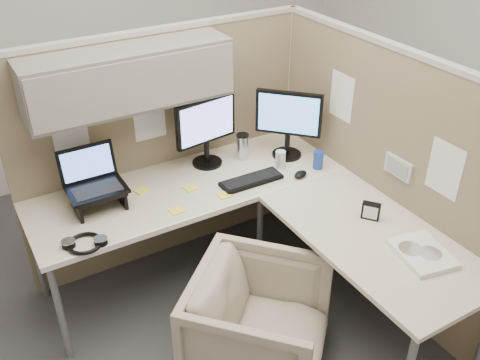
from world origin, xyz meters
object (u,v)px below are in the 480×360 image
desk (254,212)px  office_chair (259,320)px  monitor_left (206,127)px  keyboard (251,180)px

desk → office_chair: bearing=-118.5°
office_chair → monitor_left: size_ratio=1.53×
desk → office_chair: (-0.26, -0.48, -0.33)m
monitor_left → office_chair: bearing=-111.3°
desk → keyboard: keyboard is taller
desk → keyboard: (0.12, 0.23, 0.05)m
desk → monitor_left: monitor_left is taller
desk → office_chair: desk is taller
desk → monitor_left: (-0.01, 0.58, 0.32)m
monitor_left → keyboard: size_ratio=1.15×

